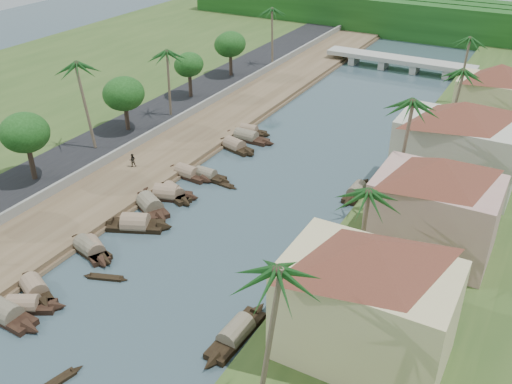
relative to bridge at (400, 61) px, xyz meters
The scene contains 44 objects.
ground 72.02m from the bridge, 90.00° to the right, with size 220.00×220.00×0.00m, color #364A51.
left_bank 54.42m from the bridge, 107.10° to the right, with size 10.00×180.00×0.80m, color brown.
right_bank 55.37m from the bridge, 69.93° to the right, with size 16.00×180.00×1.20m, color #314B1E.
road 57.49m from the bridge, 115.23° to the right, with size 8.00×180.00×1.40m, color black.
retaining_wall 55.79m from the bridge, 111.23° to the right, with size 0.40×180.00×1.10m, color gray.
treeline 28.09m from the bridge, 90.00° to the left, with size 120.00×14.00×8.00m.
bridge is the anchor object (origin of this frame).
building_near 76.54m from the bridge, 75.61° to the right, with size 14.85×14.85×10.20m.
building_mid 61.51m from the bridge, 70.98° to the right, with size 14.11×14.11×9.70m.
building_far 48.15m from the bridge, 66.65° to the right, with size 15.59×15.59×10.20m.
building_distant 31.51m from the bridge, 50.21° to the right, with size 12.62×12.62×9.20m.
sampan_0 84.05m from the bridge, 96.17° to the right, with size 8.98×2.27×2.33m.
sampan_1 80.57m from the bridge, 96.63° to the right, with size 7.32×4.44×2.17m.
sampan_2 82.49m from the bridge, 95.80° to the right, with size 7.29×5.00×2.01m.
sampan_3 73.60m from the bridge, 97.45° to the right, with size 8.02×3.39×2.13m.
sampan_4 73.36m from the bridge, 97.09° to the right, with size 7.12×4.80×2.08m.
sampan_5 67.85m from the bridge, 96.97° to the right, with size 8.28×5.19×2.56m.
sampan_6 64.18m from the bridge, 98.38° to the right, with size 8.27×5.58×2.46m.
sampan_7 60.46m from the bridge, 98.42° to the right, with size 7.54×4.34×2.03m.
sampan_8 61.25m from the bridge, 98.69° to the right, with size 8.14×4.28×2.43m.
sampan_9 54.90m from the bridge, 98.33° to the right, with size 7.30×1.69×1.89m.
sampan_10 56.02m from the bridge, 100.52° to the right, with size 7.90×2.24×2.16m.
sampan_11 46.34m from the bridge, 101.42° to the right, with size 8.05×3.78×2.26m.
sampan_12 43.06m from the bridge, 102.46° to the right, with size 9.28×1.98×2.20m.
sampan_13 41.21m from the bridge, 104.11° to the right, with size 7.08×2.14×1.95m.
sampan_14 76.78m from the bridge, 83.01° to the right, with size 2.13×9.15×2.20m.
sampan_15 64.39m from the bridge, 81.20° to the right, with size 1.92×6.54×1.79m.
sampan_16 50.18m from the bridge, 78.88° to the right, with size 1.78×7.72×1.92m.
canoe_1 75.64m from the bridge, 93.90° to the right, with size 4.41×2.21×0.72m.
canoe_2 55.07m from the bridge, 96.06° to the right, with size 5.68×1.44×0.82m.
palm_0 84.28m from the bridge, 79.66° to the right, with size 3.20×3.20×13.56m.
palm_1 69.19m from the bridge, 76.52° to the right, with size 3.20×3.20×11.10m.
palm_2 56.08m from the bridge, 74.13° to the right, with size 3.20×3.20×14.02m.
palm_3 37.00m from the bridge, 63.48° to the right, with size 3.20×3.20×11.50m.
palm_5 62.19m from the bridge, 113.05° to the right, with size 3.20×3.20×12.63m.
palm_6 48.45m from the bridge, 117.52° to the right, with size 3.20×3.20×11.04m.
palm_7 23.09m from the bridge, 48.48° to the right, with size 3.20×3.20×11.64m.
palm_8 25.92m from the bridge, 148.33° to the right, with size 3.20×3.20×11.68m.
tree_2 70.72m from the bridge, 109.90° to the right, with size 5.44×5.44×8.10m.
tree_3 55.27m from the bridge, 115.84° to the right, with size 5.48×5.48×7.46m.
tree_4 42.03m from the bridge, 125.07° to the right, with size 4.38×4.38×6.96m.
tree_5 32.77m from the bridge, 137.85° to the right, with size 5.09×5.09×7.56m.
tree_6 47.47m from the bridge, 59.50° to the right, with size 4.64×4.64×6.63m.
person_far 59.76m from the bridge, 106.30° to the right, with size 0.84×0.65×1.72m, color #2B261E.
Camera 1 is at (27.37, -33.46, 32.88)m, focal length 40.00 mm.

